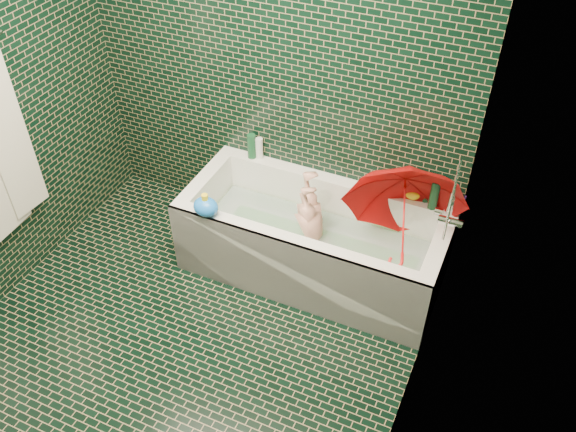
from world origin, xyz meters
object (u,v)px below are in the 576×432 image
at_px(rubber_duck, 414,193).
at_px(bath_toy, 206,207).
at_px(bathtub, 312,248).
at_px(umbrella, 404,220).
at_px(child, 313,233).

height_order(rubber_duck, bath_toy, bath_toy).
distance_m(bathtub, bath_toy, 0.78).
relative_size(rubber_duck, bath_toy, 0.73).
height_order(bathtub, rubber_duck, rubber_duck).
bearing_deg(rubber_duck, bath_toy, -173.73).
bearing_deg(bathtub, bath_toy, -150.75).
xyz_separation_m(umbrella, rubber_duck, (-0.02, 0.31, -0.03)).
relative_size(bathtub, child, 1.99).
bearing_deg(child, bathtub, -1.03).
xyz_separation_m(rubber_duck, bath_toy, (-1.13, -0.68, 0.02)).
bearing_deg(bath_toy, umbrella, 28.74).
xyz_separation_m(child, rubber_duck, (0.55, 0.32, 0.29)).
distance_m(bathtub, umbrella, 0.70).
bearing_deg(bath_toy, child, 42.86).
height_order(umbrella, rubber_duck, umbrella).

